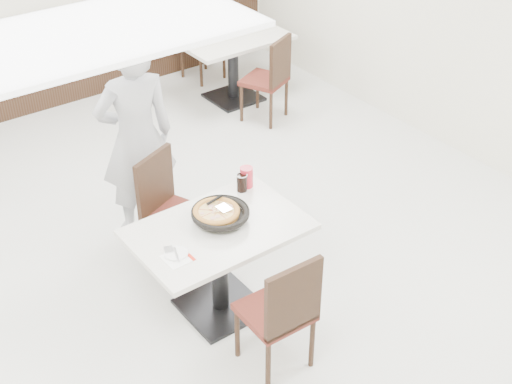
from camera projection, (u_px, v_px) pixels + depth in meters
floor at (221, 267)px, 5.73m from camera, size 7.00×7.00×0.00m
wall_right at (491, 21)px, 6.44m from camera, size 0.04×7.00×2.80m
wainscot_back at (40, 63)px, 7.74m from camera, size 5.90×0.03×1.10m
fluo_panel_a at (84, 36)px, 2.44m from camera, size 1.20×0.60×0.02m
main_table at (220, 269)px, 5.13m from camera, size 1.29×0.95×0.75m
chair_near at (275, 309)px, 4.64m from camera, size 0.43×0.43×0.95m
chair_far at (176, 214)px, 5.53m from camera, size 0.55×0.55×0.95m
trivet at (220, 221)px, 4.96m from camera, size 0.12×0.12×0.04m
pizza_pan at (221, 216)px, 4.96m from camera, size 0.37×0.37×0.01m
pizza at (216, 213)px, 4.96m from camera, size 0.36×0.36×0.02m
pizza_server at (224, 208)px, 4.96m from camera, size 0.08×0.10×0.00m
napkin at (177, 258)px, 4.64m from camera, size 0.18×0.18×0.00m
side_plate at (176, 253)px, 4.67m from camera, size 0.18×0.18×0.01m
fork at (177, 254)px, 4.65m from camera, size 0.07×0.15×0.00m
cola_glass at (242, 183)px, 5.27m from camera, size 0.09×0.09×0.13m
red_cup at (246, 177)px, 5.31m from camera, size 0.11×0.11×0.16m
diner_person at (136, 138)px, 5.69m from camera, size 0.71×0.53×1.77m
bg_table_right at (233, 68)px, 8.06m from camera, size 1.22×0.83×0.75m
bg_chair_right_near at (264, 78)px, 7.60m from camera, size 0.56×0.56×0.95m
bg_chair_right_far at (202, 41)px, 8.48m from camera, size 0.46×0.46×0.95m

